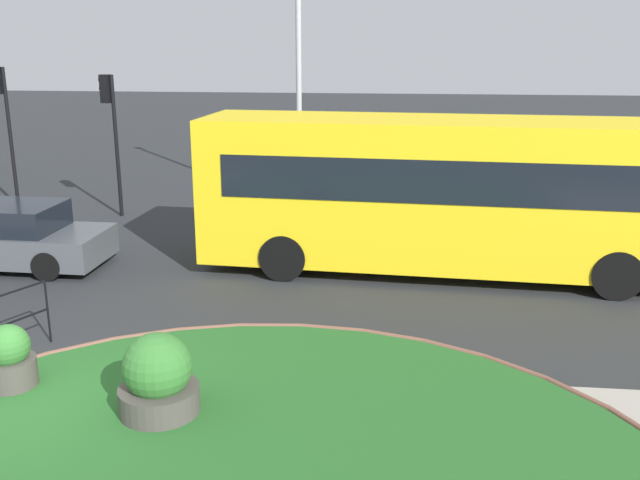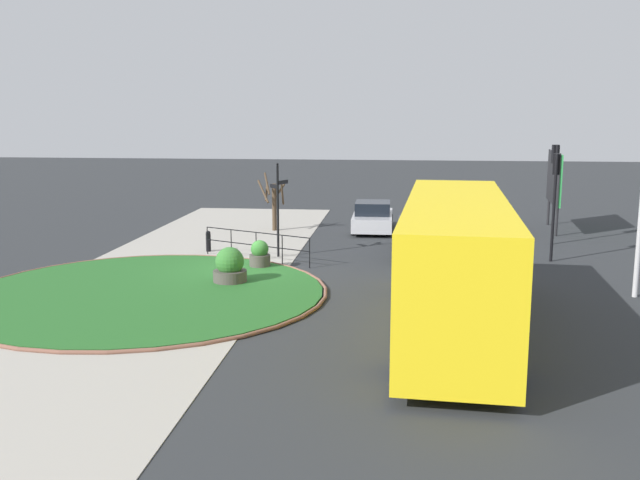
{
  "view_description": "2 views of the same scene",
  "coord_description": "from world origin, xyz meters",
  "px_view_note": "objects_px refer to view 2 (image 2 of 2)",
  "views": [
    {
      "loc": [
        5.07,
        -8.45,
        5.0
      ],
      "look_at": [
        3.82,
        2.96,
        1.77
      ],
      "focal_mm": 40.36,
      "sensor_mm": 36.0,
      "label": 1
    },
    {
      "loc": [
        23.73,
        5.43,
        5.5
      ],
      "look_at": [
        2.45,
        3.06,
        1.62
      ],
      "focal_mm": 39.47,
      "sensor_mm": 36.0,
      "label": 2
    }
  ],
  "objects_px": {
    "signpost_directional": "(278,203)",
    "billboard_left": "(554,179)",
    "planter_kerbside": "(230,268)",
    "planter_near_signpost": "(260,256)",
    "bollard_foreground": "(208,241)",
    "traffic_light_near": "(556,183)",
    "street_tree_bare": "(273,201)",
    "bus_yellow": "(455,262)",
    "car_far_lane": "(419,238)",
    "car_near_lane": "(373,217)",
    "traffic_light_far": "(555,172)"
  },
  "relations": [
    {
      "from": "bus_yellow",
      "to": "planter_near_signpost",
      "type": "relative_size",
      "value": 10.33
    },
    {
      "from": "bus_yellow",
      "to": "car_far_lane",
      "type": "height_order",
      "value": "bus_yellow"
    },
    {
      "from": "bollard_foreground",
      "to": "street_tree_bare",
      "type": "distance_m",
      "value": 5.69
    },
    {
      "from": "planter_near_signpost",
      "to": "planter_kerbside",
      "type": "xyz_separation_m",
      "value": [
        2.41,
        -0.51,
        0.07
      ]
    },
    {
      "from": "car_near_lane",
      "to": "billboard_left",
      "type": "bearing_deg",
      "value": -82.57
    },
    {
      "from": "billboard_left",
      "to": "planter_near_signpost",
      "type": "distance_m",
      "value": 15.73
    },
    {
      "from": "car_far_lane",
      "to": "signpost_directional",
      "type": "bearing_deg",
      "value": 101.93
    },
    {
      "from": "car_near_lane",
      "to": "car_far_lane",
      "type": "bearing_deg",
      "value": -160.09
    },
    {
      "from": "bus_yellow",
      "to": "traffic_light_far",
      "type": "height_order",
      "value": "traffic_light_far"
    },
    {
      "from": "signpost_directional",
      "to": "traffic_light_near",
      "type": "distance_m",
      "value": 10.4
    },
    {
      "from": "planter_kerbside",
      "to": "bollard_foreground",
      "type": "bearing_deg",
      "value": -157.69
    },
    {
      "from": "car_near_lane",
      "to": "billboard_left",
      "type": "height_order",
      "value": "billboard_left"
    },
    {
      "from": "street_tree_bare",
      "to": "planter_near_signpost",
      "type": "bearing_deg",
      "value": 6.67
    },
    {
      "from": "street_tree_bare",
      "to": "car_near_lane",
      "type": "bearing_deg",
      "value": 95.79
    },
    {
      "from": "signpost_directional",
      "to": "billboard_left",
      "type": "xyz_separation_m",
      "value": [
        -7.63,
        11.85,
        0.37
      ]
    },
    {
      "from": "traffic_light_near",
      "to": "traffic_light_far",
      "type": "height_order",
      "value": "traffic_light_far"
    },
    {
      "from": "traffic_light_near",
      "to": "bollard_foreground",
      "type": "bearing_deg",
      "value": 104.36
    },
    {
      "from": "signpost_directional",
      "to": "car_near_lane",
      "type": "distance_m",
      "value": 7.45
    },
    {
      "from": "bollard_foreground",
      "to": "traffic_light_near",
      "type": "bearing_deg",
      "value": 88.99
    },
    {
      "from": "signpost_directional",
      "to": "traffic_light_far",
      "type": "xyz_separation_m",
      "value": [
        -4.02,
        11.08,
        0.97
      ]
    },
    {
      "from": "traffic_light_far",
      "to": "billboard_left",
      "type": "bearing_deg",
      "value": -17.04
    },
    {
      "from": "bus_yellow",
      "to": "car_near_lane",
      "type": "height_order",
      "value": "bus_yellow"
    },
    {
      "from": "bollard_foreground",
      "to": "bus_yellow",
      "type": "distance_m",
      "value": 13.08
    },
    {
      "from": "car_far_lane",
      "to": "billboard_left",
      "type": "bearing_deg",
      "value": -43.03
    },
    {
      "from": "traffic_light_far",
      "to": "planter_near_signpost",
      "type": "bearing_deg",
      "value": 113.36
    },
    {
      "from": "signpost_directional",
      "to": "bollard_foreground",
      "type": "xyz_separation_m",
      "value": [
        -0.66,
        -2.96,
        -1.64
      ]
    },
    {
      "from": "traffic_light_near",
      "to": "street_tree_bare",
      "type": "height_order",
      "value": "traffic_light_near"
    },
    {
      "from": "planter_near_signpost",
      "to": "car_far_lane",
      "type": "bearing_deg",
      "value": 119.15
    },
    {
      "from": "signpost_directional",
      "to": "car_far_lane",
      "type": "xyz_separation_m",
      "value": [
        -1.03,
        5.42,
        -1.42
      ]
    },
    {
      "from": "car_near_lane",
      "to": "planter_near_signpost",
      "type": "distance_m",
      "value": 9.39
    },
    {
      "from": "billboard_left",
      "to": "planter_kerbside",
      "type": "relative_size",
      "value": 3.66
    },
    {
      "from": "signpost_directional",
      "to": "planter_kerbside",
      "type": "height_order",
      "value": "signpost_directional"
    },
    {
      "from": "traffic_light_far",
      "to": "car_near_lane",
      "type": "bearing_deg",
      "value": 67.19
    },
    {
      "from": "bus_yellow",
      "to": "traffic_light_near",
      "type": "relative_size",
      "value": 2.66
    },
    {
      "from": "planter_kerbside",
      "to": "car_near_lane",
      "type": "bearing_deg",
      "value": 159.1
    },
    {
      "from": "billboard_left",
      "to": "bollard_foreground",
      "type": "bearing_deg",
      "value": -59.56
    },
    {
      "from": "street_tree_bare",
      "to": "bus_yellow",
      "type": "bearing_deg",
      "value": 26.31
    },
    {
      "from": "bollard_foreground",
      "to": "traffic_light_near",
      "type": "height_order",
      "value": "traffic_light_near"
    },
    {
      "from": "bus_yellow",
      "to": "street_tree_bare",
      "type": "xyz_separation_m",
      "value": [
        -14.75,
        -7.29,
        -0.4
      ]
    },
    {
      "from": "bollard_foreground",
      "to": "bus_yellow",
      "type": "xyz_separation_m",
      "value": [
        9.41,
        8.99,
        1.36
      ]
    },
    {
      "from": "car_near_lane",
      "to": "traffic_light_near",
      "type": "xyz_separation_m",
      "value": [
        6.05,
        6.96,
        2.29
      ]
    },
    {
      "from": "traffic_light_near",
      "to": "bus_yellow",
      "type": "bearing_deg",
      "value": 170.15
    },
    {
      "from": "traffic_light_near",
      "to": "signpost_directional",
      "type": "bearing_deg",
      "value": 107.7
    },
    {
      "from": "signpost_directional",
      "to": "street_tree_bare",
      "type": "height_order",
      "value": "signpost_directional"
    },
    {
      "from": "planter_near_signpost",
      "to": "bus_yellow",
      "type": "bearing_deg",
      "value": 43.88
    },
    {
      "from": "signpost_directional",
      "to": "bus_yellow",
      "type": "distance_m",
      "value": 10.63
    },
    {
      "from": "signpost_directional",
      "to": "bus_yellow",
      "type": "height_order",
      "value": "signpost_directional"
    },
    {
      "from": "planter_kerbside",
      "to": "planter_near_signpost",
      "type": "bearing_deg",
      "value": 168.01
    },
    {
      "from": "planter_kerbside",
      "to": "signpost_directional",
      "type": "bearing_deg",
      "value": 169.88
    },
    {
      "from": "car_near_lane",
      "to": "planter_kerbside",
      "type": "xyz_separation_m",
      "value": [
        11.04,
        -4.21,
        -0.1
      ]
    }
  ]
}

